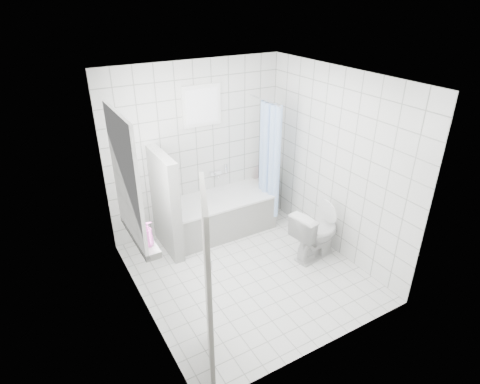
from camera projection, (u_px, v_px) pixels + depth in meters
ground at (247, 272)px, 5.48m from camera, size 3.00×3.00×0.00m
ceiling at (249, 78)px, 4.30m from camera, size 3.00×3.00×0.00m
wall_back at (197, 149)px, 6.04m from camera, size 2.80×0.02×2.60m
wall_front at (331, 248)px, 3.73m from camera, size 2.80×0.02×2.60m
wall_left at (135, 216)px, 4.26m from camera, size 0.02×3.00×2.60m
wall_right at (335, 164)px, 5.51m from camera, size 0.02×3.00×2.60m
window_left at (128, 179)px, 4.38m from camera, size 0.01×0.90×1.40m
window_back at (202, 106)px, 5.76m from camera, size 0.50×0.01×0.50m
window_sill at (140, 235)px, 4.73m from camera, size 0.18×1.02×0.08m
door at (208, 289)px, 3.68m from camera, size 0.34×0.75×2.00m
bathtub at (220, 214)px, 6.29m from camera, size 1.65×0.77×0.58m
partition_wall at (165, 204)px, 5.65m from camera, size 0.15×0.85×1.50m
tiled_ledge at (263, 195)px, 6.92m from camera, size 0.40×0.24×0.55m
toilet at (316, 233)px, 5.64m from camera, size 0.80×0.53×0.76m
curtain_rod at (265, 100)px, 5.84m from camera, size 0.02×0.80×0.02m
shower_curtain at (268, 161)px, 6.15m from camera, size 0.14×0.48×1.78m
tub_faucet at (215, 173)px, 6.34m from camera, size 0.18×0.06×0.06m
sill_bottles at (141, 225)px, 4.60m from camera, size 0.17×0.59×0.32m
ledge_bottles at (264, 174)px, 6.72m from camera, size 0.18×0.16×0.27m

